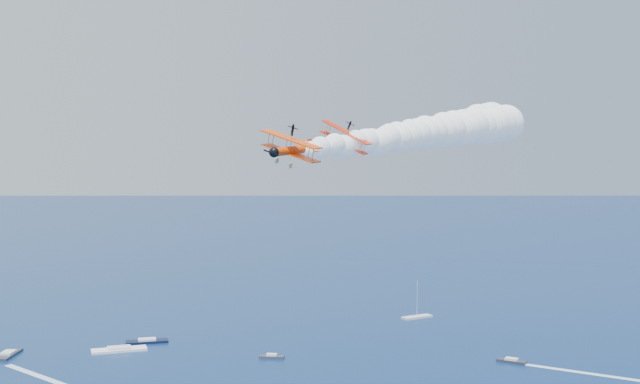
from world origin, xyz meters
TOP-DOWN VIEW (x-y plane):
  - biplane_lead at (6.18, 25.49)m, footprint 9.93×10.85m
  - biplane_trail at (-5.24, 19.79)m, footprint 10.38×11.78m
  - smoke_trail_lead at (34.08, 40.33)m, footprint 66.12×56.35m
  - smoke_trail_trail at (24.29, 31.04)m, footprint 65.71×46.58m

SIDE VIEW (x-z plane):
  - biplane_trail at x=-5.24m, z-range 52.80..60.58m
  - biplane_lead at x=6.18m, z-range 54.11..61.90m
  - smoke_trail_trail at x=24.29m, z-range 53.39..64.82m
  - smoke_trail_lead at x=34.08m, z-range 54.71..66.14m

